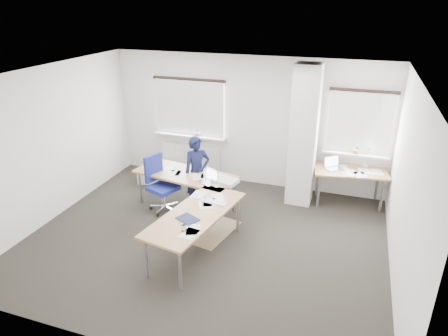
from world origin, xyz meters
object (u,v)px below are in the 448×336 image
(desk_main, at_px, (192,194))
(person, at_px, (197,171))
(task_chair, at_px, (162,196))
(desk_side, at_px, (350,172))

(desk_main, relative_size, person, 2.09)
(task_chair, height_order, person, person)
(task_chair, distance_m, person, 0.82)
(desk_main, height_order, task_chair, task_chair)
(person, bearing_deg, desk_main, -112.40)
(person, bearing_deg, task_chair, 179.15)
(person, bearing_deg, desk_side, -20.03)
(desk_side, height_order, task_chair, desk_side)
(desk_main, relative_size, desk_side, 1.98)
(desk_main, height_order, desk_side, desk_side)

